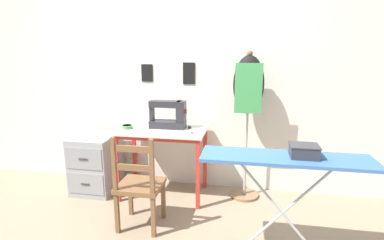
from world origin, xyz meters
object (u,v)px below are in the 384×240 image
at_px(fabric_bowl, 127,127).
at_px(filing_cabinet, 97,163).
at_px(storage_box, 304,151).
at_px(sewing_machine, 170,115).
at_px(scissors, 194,133).
at_px(wooden_chair, 139,185).
at_px(ironing_board, 286,163).
at_px(dress_form, 248,93).
at_px(thread_spool_near_machine, 190,127).

height_order(fabric_bowl, filing_cabinet, fabric_bowl).
distance_m(filing_cabinet, storage_box, 2.40).
bearing_deg(sewing_machine, fabric_bowl, -166.30).
height_order(scissors, wooden_chair, wooden_chair).
distance_m(filing_cabinet, ironing_board, 2.28).
bearing_deg(filing_cabinet, dress_form, 4.21).
relative_size(fabric_bowl, storage_box, 0.62).
bearing_deg(scissors, fabric_bowl, 176.61).
distance_m(fabric_bowl, storage_box, 1.93).
height_order(wooden_chair, ironing_board, wooden_chair).
bearing_deg(scissors, wooden_chair, -124.98).
bearing_deg(filing_cabinet, wooden_chair, -40.79).
relative_size(thread_spool_near_machine, wooden_chair, 0.05).
bearing_deg(scissors, ironing_board, -46.20).
height_order(wooden_chair, filing_cabinet, wooden_chair).
height_order(scissors, thread_spool_near_machine, thread_spool_near_machine).
relative_size(dress_form, storage_box, 8.10).
bearing_deg(thread_spool_near_machine, sewing_machine, -177.01).
bearing_deg(storage_box, thread_spool_near_machine, 135.17).
distance_m(dress_form, ironing_board, 1.17).
bearing_deg(scissors, filing_cabinet, 175.53).
distance_m(wooden_chair, storage_box, 1.46).
relative_size(sewing_machine, thread_spool_near_machine, 9.81).
bearing_deg(filing_cabinet, scissors, -4.47).
xyz_separation_m(thread_spool_near_machine, filing_cabinet, (-1.10, -0.08, -0.47)).
relative_size(scissors, ironing_board, 0.09).
xyz_separation_m(sewing_machine, scissors, (0.30, -0.16, -0.14)).
height_order(dress_form, ironing_board, dress_form).
height_order(scissors, filing_cabinet, scissors).
xyz_separation_m(scissors, filing_cabinet, (-1.18, 0.09, -0.45)).
bearing_deg(scissors, sewing_machine, 152.35).
xyz_separation_m(sewing_machine, thread_spool_near_machine, (0.22, 0.01, -0.13)).
bearing_deg(scissors, storage_box, -41.96).
xyz_separation_m(scissors, storage_box, (0.94, -0.85, 0.14)).
distance_m(dress_form, storage_box, 1.17).
distance_m(fabric_bowl, scissors, 0.76).
height_order(scissors, ironing_board, ironing_board).
xyz_separation_m(dress_form, storage_box, (0.40, -1.07, -0.27)).
bearing_deg(dress_form, thread_spool_near_machine, -175.36).
bearing_deg(thread_spool_near_machine, dress_form, 4.64).
bearing_deg(sewing_machine, wooden_chair, -98.11).
distance_m(thread_spool_near_machine, wooden_chair, 0.90).
relative_size(sewing_machine, ironing_board, 0.34).
relative_size(wooden_chair, storage_box, 4.50).
xyz_separation_m(wooden_chair, ironing_board, (1.23, -0.28, 0.41)).
distance_m(scissors, dress_form, 0.71).
relative_size(sewing_machine, filing_cabinet, 0.62).
relative_size(dress_form, ironing_board, 1.34).
height_order(filing_cabinet, storage_box, storage_box).
distance_m(fabric_bowl, ironing_board, 1.83).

